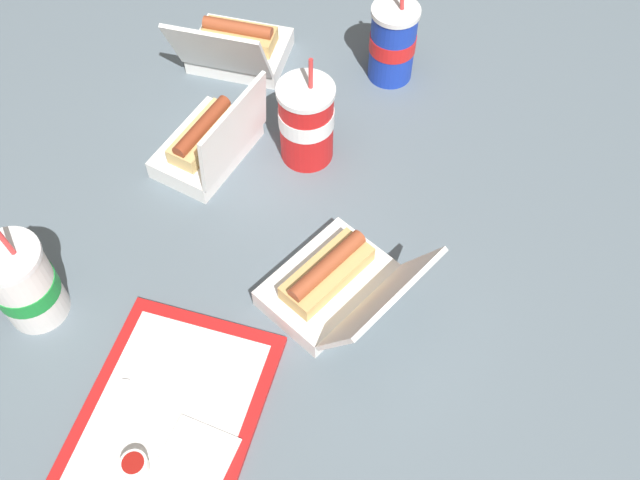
{
  "coord_description": "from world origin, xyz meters",
  "views": [
    {
      "loc": [
        -0.66,
        -0.2,
        1.04
      ],
      "look_at": [
        -0.01,
        -0.03,
        0.05
      ],
      "focal_mm": 40.0,
      "sensor_mm": 36.0,
      "label": 1
    }
  ],
  "objects_px": {
    "plastic_fork": "(116,414)",
    "clamshell_hotdog_front": "(237,47)",
    "ketchup_cup": "(134,465)",
    "soda_cup_center": "(24,283)",
    "clamshell_hotdog_corner": "(333,283)",
    "soda_cup_corner": "(393,43)",
    "clamshell_hotdog_right": "(209,142)",
    "soda_cup_back": "(306,121)",
    "food_tray": "(166,424)"
  },
  "relations": [
    {
      "from": "ketchup_cup",
      "to": "plastic_fork",
      "type": "bearing_deg",
      "value": 43.02
    },
    {
      "from": "plastic_fork",
      "to": "clamshell_hotdog_right",
      "type": "xyz_separation_m",
      "value": [
        0.52,
        0.04,
        0.03
      ]
    },
    {
      "from": "food_tray",
      "to": "soda_cup_center",
      "type": "xyz_separation_m",
      "value": [
        0.13,
        0.28,
        0.07
      ]
    },
    {
      "from": "food_tray",
      "to": "soda_cup_back",
      "type": "bearing_deg",
      "value": -5.59
    },
    {
      "from": "plastic_fork",
      "to": "clamshell_hotdog_right",
      "type": "distance_m",
      "value": 0.53
    },
    {
      "from": "clamshell_hotdog_front",
      "to": "soda_cup_center",
      "type": "xyz_separation_m",
      "value": [
        -0.65,
        0.12,
        0.04
      ]
    },
    {
      "from": "food_tray",
      "to": "clamshell_hotdog_front",
      "type": "height_order",
      "value": "clamshell_hotdog_front"
    },
    {
      "from": "ketchup_cup",
      "to": "clamshell_hotdog_front",
      "type": "distance_m",
      "value": 0.87
    },
    {
      "from": "plastic_fork",
      "to": "clamshell_hotdog_corner",
      "type": "height_order",
      "value": "clamshell_hotdog_corner"
    },
    {
      "from": "soda_cup_corner",
      "to": "clamshell_hotdog_corner",
      "type": "bearing_deg",
      "value": -177.79
    },
    {
      "from": "soda_cup_back",
      "to": "clamshell_hotdog_corner",
      "type": "bearing_deg",
      "value": -156.3
    },
    {
      "from": "plastic_fork",
      "to": "food_tray",
      "type": "bearing_deg",
      "value": -91.9
    },
    {
      "from": "clamshell_hotdog_corner",
      "to": "soda_cup_back",
      "type": "xyz_separation_m",
      "value": [
        0.29,
        0.13,
        0.05
      ]
    },
    {
      "from": "clamshell_hotdog_corner",
      "to": "clamshell_hotdog_front",
      "type": "height_order",
      "value": "clamshell_hotdog_front"
    },
    {
      "from": "plastic_fork",
      "to": "clamshell_hotdog_corner",
      "type": "relative_size",
      "value": 0.38
    },
    {
      "from": "ketchup_cup",
      "to": "soda_cup_corner",
      "type": "bearing_deg",
      "value": -11.1
    },
    {
      "from": "food_tray",
      "to": "ketchup_cup",
      "type": "xyz_separation_m",
      "value": [
        -0.07,
        0.01,
        0.02
      ]
    },
    {
      "from": "soda_cup_center",
      "to": "plastic_fork",
      "type": "bearing_deg",
      "value": -124.52
    },
    {
      "from": "ketchup_cup",
      "to": "clamshell_hotdog_front",
      "type": "bearing_deg",
      "value": 9.21
    },
    {
      "from": "ketchup_cup",
      "to": "clamshell_hotdog_corner",
      "type": "height_order",
      "value": "clamshell_hotdog_corner"
    },
    {
      "from": "plastic_fork",
      "to": "soda_cup_back",
      "type": "xyz_separation_m",
      "value": [
        0.58,
        -0.13,
        0.07
      ]
    },
    {
      "from": "clamshell_hotdog_right",
      "to": "soda_cup_back",
      "type": "relative_size",
      "value": 1.0
    },
    {
      "from": "food_tray",
      "to": "soda_cup_back",
      "type": "height_order",
      "value": "soda_cup_back"
    },
    {
      "from": "ketchup_cup",
      "to": "soda_cup_center",
      "type": "distance_m",
      "value": 0.34
    },
    {
      "from": "clamshell_hotdog_right",
      "to": "soda_cup_corner",
      "type": "distance_m",
      "value": 0.42
    },
    {
      "from": "soda_cup_back",
      "to": "clamshell_hotdog_front",
      "type": "bearing_deg",
      "value": 45.15
    },
    {
      "from": "soda_cup_back",
      "to": "soda_cup_center",
      "type": "relative_size",
      "value": 1.02
    },
    {
      "from": "clamshell_hotdog_corner",
      "to": "soda_cup_corner",
      "type": "bearing_deg",
      "value": 2.21
    },
    {
      "from": "plastic_fork",
      "to": "clamshell_hotdog_corner",
      "type": "distance_m",
      "value": 0.39
    },
    {
      "from": "plastic_fork",
      "to": "clamshell_hotdog_front",
      "type": "xyz_separation_m",
      "value": [
        0.79,
        0.08,
        0.03
      ]
    },
    {
      "from": "food_tray",
      "to": "ketchup_cup",
      "type": "distance_m",
      "value": 0.08
    },
    {
      "from": "clamshell_hotdog_right",
      "to": "clamshell_hotdog_front",
      "type": "height_order",
      "value": "clamshell_hotdog_front"
    },
    {
      "from": "ketchup_cup",
      "to": "soda_cup_center",
      "type": "height_order",
      "value": "soda_cup_center"
    },
    {
      "from": "soda_cup_center",
      "to": "soda_cup_corner",
      "type": "relative_size",
      "value": 0.99
    },
    {
      "from": "food_tray",
      "to": "plastic_fork",
      "type": "relative_size",
      "value": 3.41
    },
    {
      "from": "ketchup_cup",
      "to": "soda_cup_back",
      "type": "bearing_deg",
      "value": -6.22
    },
    {
      "from": "clamshell_hotdog_right",
      "to": "soda_cup_corner",
      "type": "height_order",
      "value": "soda_cup_corner"
    },
    {
      "from": "clamshell_hotdog_right",
      "to": "soda_cup_corner",
      "type": "bearing_deg",
      "value": -41.91
    },
    {
      "from": "ketchup_cup",
      "to": "soda_cup_back",
      "type": "relative_size",
      "value": 0.17
    },
    {
      "from": "soda_cup_corner",
      "to": "ketchup_cup",
      "type": "bearing_deg",
      "value": 168.9
    },
    {
      "from": "soda_cup_back",
      "to": "soda_cup_corner",
      "type": "height_order",
      "value": "soda_cup_back"
    },
    {
      "from": "soda_cup_back",
      "to": "soda_cup_center",
      "type": "distance_m",
      "value": 0.55
    },
    {
      "from": "ketchup_cup",
      "to": "clamshell_hotdog_right",
      "type": "bearing_deg",
      "value": 9.94
    },
    {
      "from": "food_tray",
      "to": "ketchup_cup",
      "type": "relative_size",
      "value": 9.38
    },
    {
      "from": "food_tray",
      "to": "clamshell_hotdog_front",
      "type": "xyz_separation_m",
      "value": [
        0.78,
        0.15,
        0.03
      ]
    },
    {
      "from": "clamshell_hotdog_right",
      "to": "soda_cup_back",
      "type": "bearing_deg",
      "value": -71.98
    },
    {
      "from": "clamshell_hotdog_right",
      "to": "soda_cup_corner",
      "type": "relative_size",
      "value": 1.02
    },
    {
      "from": "plastic_fork",
      "to": "clamshell_hotdog_right",
      "type": "bearing_deg",
      "value": -3.24
    },
    {
      "from": "food_tray",
      "to": "plastic_fork",
      "type": "distance_m",
      "value": 0.08
    },
    {
      "from": "soda_cup_center",
      "to": "soda_cup_corner",
      "type": "bearing_deg",
      "value": -32.24
    }
  ]
}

